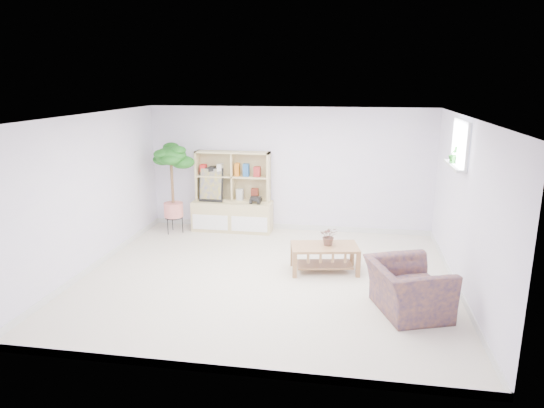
% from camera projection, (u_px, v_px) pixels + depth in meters
% --- Properties ---
extents(floor, '(5.50, 5.00, 0.01)m').
position_uv_depth(floor, '(266.00, 278.00, 7.29)').
color(floor, beige).
rests_on(floor, ground).
extents(ceiling, '(5.50, 5.00, 0.01)m').
position_uv_depth(ceiling, '(266.00, 116.00, 6.69)').
color(ceiling, silver).
rests_on(ceiling, walls).
extents(walls, '(5.51, 5.01, 2.40)m').
position_uv_depth(walls, '(266.00, 200.00, 6.99)').
color(walls, white).
rests_on(walls, floor).
extents(baseboard, '(5.50, 5.00, 0.10)m').
position_uv_depth(baseboard, '(266.00, 275.00, 7.28)').
color(baseboard, silver).
rests_on(baseboard, floor).
extents(window, '(0.10, 0.98, 0.68)m').
position_uv_depth(window, '(461.00, 144.00, 6.93)').
color(window, silver).
rests_on(window, walls).
extents(window_sill, '(0.14, 1.00, 0.04)m').
position_uv_depth(window_sill, '(454.00, 166.00, 7.02)').
color(window_sill, silver).
rests_on(window_sill, walls).
extents(storage_unit, '(1.55, 0.52, 1.55)m').
position_uv_depth(storage_unit, '(232.00, 192.00, 9.41)').
color(storage_unit, '#D5BD84').
rests_on(storage_unit, floor).
extents(poster, '(0.48, 0.13, 0.66)m').
position_uv_depth(poster, '(211.00, 185.00, 9.40)').
color(poster, yellow).
rests_on(poster, storage_unit).
extents(toy_truck, '(0.30, 0.22, 0.15)m').
position_uv_depth(toy_truck, '(256.00, 200.00, 9.30)').
color(toy_truck, black).
rests_on(toy_truck, storage_unit).
extents(coffee_table, '(1.11, 0.74, 0.42)m').
position_uv_depth(coffee_table, '(324.00, 258.00, 7.49)').
color(coffee_table, '#9F6D4E').
rests_on(coffee_table, floor).
extents(table_plant, '(0.27, 0.24, 0.30)m').
position_uv_depth(table_plant, '(329.00, 236.00, 7.43)').
color(table_plant, '#226D2F').
rests_on(table_plant, coffee_table).
extents(floor_tree, '(0.67, 0.67, 1.74)m').
position_uv_depth(floor_tree, '(172.00, 189.00, 9.24)').
color(floor_tree, '#195F17').
rests_on(floor_tree, floor).
extents(armchair, '(1.16, 1.24, 0.74)m').
position_uv_depth(armchair, '(408.00, 285.00, 6.13)').
color(armchair, '#21224C').
rests_on(armchair, floor).
extents(sill_plant, '(0.17, 0.15, 0.26)m').
position_uv_depth(sill_plant, '(454.00, 154.00, 7.10)').
color(sill_plant, '#195F17').
rests_on(sill_plant, window_sill).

